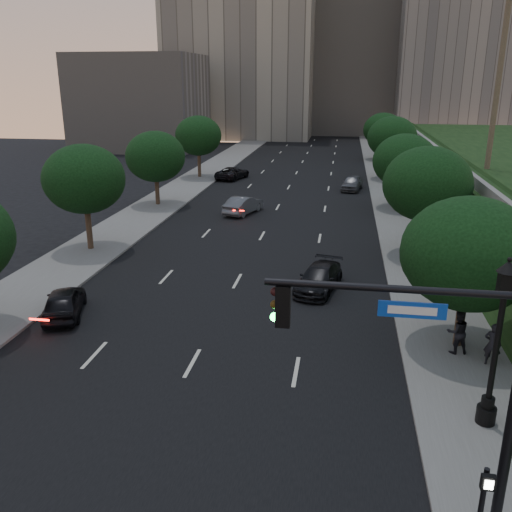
% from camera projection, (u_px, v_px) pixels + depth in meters
% --- Properties ---
extents(ground, '(160.00, 160.00, 0.00)m').
position_uv_depth(ground, '(147.00, 446.00, 16.13)').
color(ground, black).
rests_on(ground, ground).
extents(road_surface, '(16.00, 140.00, 0.02)m').
position_uv_depth(road_surface, '(275.00, 213.00, 44.27)').
color(road_surface, black).
rests_on(road_surface, ground).
extents(sidewalk_right, '(4.50, 140.00, 0.15)m').
position_uv_depth(sidewalk_right, '(404.00, 217.00, 42.69)').
color(sidewalk_right, slate).
rests_on(sidewalk_right, ground).
extents(sidewalk_left, '(4.50, 140.00, 0.15)m').
position_uv_depth(sidewalk_left, '(155.00, 207.00, 45.80)').
color(sidewalk_left, slate).
rests_on(sidewalk_left, ground).
extents(parapet_wall, '(0.35, 90.00, 0.70)m').
position_uv_depth(parapet_wall, '(458.00, 167.00, 38.99)').
color(parapet_wall, slate).
rests_on(parapet_wall, embankment).
extents(office_block_left, '(26.00, 20.00, 32.00)m').
position_uv_depth(office_block_left, '(243.00, 47.00, 99.57)').
color(office_block_left, gray).
rests_on(office_block_left, ground).
extents(office_block_mid, '(22.00, 18.00, 26.00)m').
position_uv_depth(office_block_mid, '(352.00, 65.00, 106.85)').
color(office_block_mid, gray).
rests_on(office_block_mid, ground).
extents(office_block_right, '(20.00, 22.00, 36.00)m').
position_uv_depth(office_block_right, '(455.00, 34.00, 96.94)').
color(office_block_right, gray).
rests_on(office_block_right, ground).
extents(office_block_filler, '(18.00, 16.00, 14.00)m').
position_uv_depth(office_block_filler, '(141.00, 102.00, 83.56)').
color(office_block_filler, gray).
rests_on(office_block_filler, ground).
extents(tree_right_a, '(5.20, 5.20, 6.24)m').
position_uv_depth(tree_right_a, '(469.00, 254.00, 20.82)').
color(tree_right_a, '#38281C').
rests_on(tree_right_a, ground).
extents(tree_right_b, '(5.20, 5.20, 6.74)m').
position_uv_depth(tree_right_b, '(427.00, 184.00, 31.92)').
color(tree_right_b, '#38281C').
rests_on(tree_right_b, ground).
extents(tree_right_c, '(5.20, 5.20, 6.24)m').
position_uv_depth(tree_right_c, '(405.00, 161.00, 44.27)').
color(tree_right_c, '#38281C').
rests_on(tree_right_c, ground).
extents(tree_right_d, '(5.20, 5.20, 6.74)m').
position_uv_depth(tree_right_d, '(392.00, 138.00, 57.25)').
color(tree_right_d, '#38281C').
rests_on(tree_right_d, ground).
extents(tree_right_e, '(5.20, 5.20, 6.24)m').
position_uv_depth(tree_right_e, '(383.00, 130.00, 71.47)').
color(tree_right_e, '#38281C').
rests_on(tree_right_e, ground).
extents(tree_left_b, '(5.00, 5.00, 6.71)m').
position_uv_depth(tree_left_b, '(84.00, 179.00, 33.15)').
color(tree_left_b, '#38281C').
rests_on(tree_left_b, ground).
extents(tree_left_c, '(5.00, 5.00, 6.34)m').
position_uv_depth(tree_left_c, '(155.00, 157.00, 45.46)').
color(tree_left_c, '#38281C').
rests_on(tree_left_c, ground).
extents(tree_left_d, '(5.00, 5.00, 6.71)m').
position_uv_depth(tree_left_d, '(198.00, 136.00, 58.48)').
color(tree_left_d, '#38281C').
rests_on(tree_left_d, ground).
extents(traffic_signal_mast, '(5.68, 0.56, 7.00)m').
position_uv_depth(traffic_signal_mast, '(460.00, 406.00, 11.74)').
color(traffic_signal_mast, black).
rests_on(traffic_signal_mast, ground).
extents(street_lamp, '(0.64, 0.64, 5.62)m').
position_uv_depth(street_lamp, '(496.00, 351.00, 16.24)').
color(street_lamp, black).
rests_on(street_lamp, ground).
extents(pedestrian_signal, '(0.30, 0.33, 2.50)m').
position_uv_depth(pedestrian_signal, '(482.00, 506.00, 11.79)').
color(pedestrian_signal, black).
rests_on(pedestrian_signal, ground).
extents(sedan_near_left, '(2.80, 4.28, 1.35)m').
position_uv_depth(sedan_near_left, '(64.00, 302.00, 24.84)').
color(sedan_near_left, black).
rests_on(sedan_near_left, ground).
extents(sedan_mid_left, '(2.79, 4.61, 1.44)m').
position_uv_depth(sedan_mid_left, '(243.00, 205.00, 43.76)').
color(sedan_mid_left, '#54575C').
rests_on(sedan_mid_left, ground).
extents(sedan_far_left, '(3.47, 5.22, 1.33)m').
position_uv_depth(sedan_far_left, '(233.00, 173.00, 58.94)').
color(sedan_far_left, black).
rests_on(sedan_far_left, ground).
extents(sedan_near_right, '(2.68, 4.65, 1.27)m').
position_uv_depth(sedan_near_right, '(319.00, 278.00, 27.91)').
color(sedan_near_right, black).
rests_on(sedan_near_right, ground).
extents(sedan_far_right, '(2.40, 4.47, 1.45)m').
position_uv_depth(sedan_far_right, '(352.00, 183.00, 53.05)').
color(sedan_far_right, '#55575C').
rests_on(sedan_far_right, ground).
extents(pedestrian_a, '(0.72, 0.61, 1.69)m').
position_uv_depth(pedestrian_a, '(493.00, 344.00, 20.19)').
color(pedestrian_a, black).
rests_on(pedestrian_a, sidewalk_right).
extents(pedestrian_b, '(0.99, 0.84, 1.78)m').
position_uv_depth(pedestrian_b, '(458.00, 332.00, 21.09)').
color(pedestrian_b, black).
rests_on(pedestrian_b, sidewalk_right).
extents(pedestrian_c, '(1.05, 0.48, 1.75)m').
position_uv_depth(pedestrian_c, '(450.00, 287.00, 25.73)').
color(pedestrian_c, black).
rests_on(pedestrian_c, sidewalk_right).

